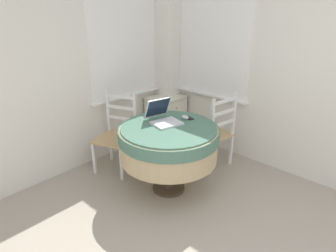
# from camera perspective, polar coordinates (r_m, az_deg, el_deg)

# --- Properties ---
(corner_room_shell) EXTENTS (4.37, 4.58, 2.55)m
(corner_room_shell) POSITION_cam_1_polar(r_m,az_deg,el_deg) (3.34, 1.86, 10.66)
(corner_room_shell) COLOR white
(corner_room_shell) RESTS_ON ground_plane
(round_dining_table) EXTENTS (1.06, 1.06, 0.76)m
(round_dining_table) POSITION_cam_1_polar(r_m,az_deg,el_deg) (3.19, 0.15, -2.89)
(round_dining_table) COLOR #4C3D2D
(round_dining_table) RESTS_ON ground_plane
(laptop) EXTENTS (0.37, 0.41, 0.24)m
(laptop) POSITION_cam_1_polar(r_m,az_deg,el_deg) (3.22, -0.88, 1.63)
(laptop) COLOR silver
(laptop) RESTS_ON round_dining_table
(computer_mouse) EXTENTS (0.06, 0.09, 0.05)m
(computer_mouse) POSITION_cam_1_polar(r_m,az_deg,el_deg) (3.31, 3.25, 1.66)
(computer_mouse) COLOR silver
(computer_mouse) RESTS_ON round_dining_table
(cell_phone) EXTENTS (0.08, 0.12, 0.01)m
(cell_phone) POSITION_cam_1_polar(r_m,az_deg,el_deg) (3.35, 4.07, 1.52)
(cell_phone) COLOR black
(cell_phone) RESTS_ON round_dining_table
(dining_chair_near_back_window) EXTENTS (0.55, 0.56, 0.97)m
(dining_chair_near_back_window) POSITION_cam_1_polar(r_m,az_deg,el_deg) (3.74, -9.70, -1.74)
(dining_chair_near_back_window) COLOR tan
(dining_chair_near_back_window) RESTS_ON ground_plane
(dining_chair_near_right_window) EXTENTS (0.49, 0.48, 0.97)m
(dining_chair_near_right_window) POSITION_cam_1_polar(r_m,az_deg,el_deg) (3.78, 8.70, -1.36)
(dining_chair_near_right_window) COLOR tan
(dining_chair_near_right_window) RESTS_ON ground_plane
(corner_cabinet) EXTENTS (0.53, 0.44, 0.68)m
(corner_cabinet) POSITION_cam_1_polar(r_m,az_deg,el_deg) (4.53, -0.36, 1.53)
(corner_cabinet) COLOR silver
(corner_cabinet) RESTS_ON ground_plane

